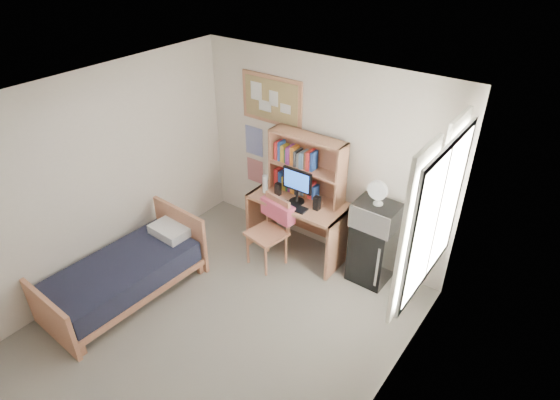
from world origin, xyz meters
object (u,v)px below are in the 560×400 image
Objects in this scene: bulletin_board at (272,100)px; monitor at (297,187)px; desk_chair at (267,233)px; microwave at (377,215)px; desk at (299,226)px; speaker_right at (317,203)px; mini_fridge at (372,251)px; desk_fan at (379,193)px; bed at (124,279)px; speaker_left at (278,189)px.

bulletin_board reaches higher than monitor.
bulletin_board is 1.72m from desk_chair.
monitor is (0.68, -0.39, -0.89)m from bulletin_board.
bulletin_board is 2.00m from microwave.
desk is 0.63m from monitor.
speaker_right is at bearing -169.93° from microwave.
speaker_right is (0.98, -0.39, -1.02)m from bulletin_board.
desk_chair is 1.42m from microwave.
desk_fan reaches higher than mini_fridge.
bed is at bearing -137.13° from microwave.
desk_chair is at bearing -155.81° from microwave.
desk_fan is at bearing -90.00° from mini_fridge.
bulletin_board reaches higher than speaker_right.
desk_fan is (1.23, 0.54, 0.77)m from desk_chair.
bulletin_board is at bearing 150.36° from monitor.
microwave reaches higher than desk.
speaker_left is (-0.30, -0.00, -0.14)m from monitor.
bulletin_board is at bearing 158.42° from speaker_right.
speaker_left is at bearing -173.25° from mini_fridge.
speaker_left is at bearing -45.32° from bulletin_board.
mini_fridge is at bearing 6.10° from speaker_left.
desk_chair is at bearing -110.93° from desk.
monitor is 1.08m from desk_fan.
mini_fridge is 0.91m from speaker_right.
mini_fridge is at bearing 7.82° from monitor.
monitor reaches higher than speaker_right.
bed is 2.20m from speaker_left.
bulletin_board reaches higher than speaker_left.
desk_fan is at bearing -8.66° from bulletin_board.
speaker_right is (0.60, 0.00, 0.01)m from speaker_left.
monitor is 2.59× the size of speaker_left.
microwave is (1.73, -0.26, -0.96)m from bulletin_board.
desk is 2.52× the size of microwave.
speaker_left is at bearing -180.00° from monitor.
speaker_left is (-0.30, -0.06, 0.49)m from desk.
microwave is at bearing -8.66° from bulletin_board.
microwave is (0.75, 0.12, 0.05)m from speaker_right.
bulletin_board is at bearing 134.63° from speaker_left.
bed is at bearing -137.13° from desk_fan.
microwave is at bearing 6.75° from monitor.
desk is 1.61× the size of mini_fridge.
mini_fridge is at bearing 90.00° from desk_fan.
speaker_left is at bearing 67.78° from bed.
bulletin_board is 0.72× the size of desk.
desk is 4.44× the size of desk_fan.
mini_fridge is 1.44m from speaker_left.
monitor is (1.18, 1.90, 0.79)m from bed.
mini_fridge is at bearing 34.60° from desk_chair.
microwave reaches higher than speaker_left.
speaker_left reaches higher than mini_fridge.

